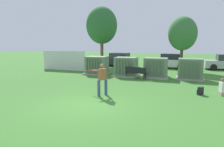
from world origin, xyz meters
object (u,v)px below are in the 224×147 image
object	(u,v)px
transformer_mid_west	(126,67)
sports_ball	(111,101)
batter	(102,78)
backpack	(200,91)
park_bench	(136,72)
transformer_east	(190,69)
parked_car_left_of_center	(170,61)
parked_car_leftmost	(119,60)
transformer_mid_east	(156,68)
transformer_west	(97,66)
seated_spectator	(224,89)

from	to	relation	value
transformer_mid_west	sports_ball	bearing A→B (deg)	-79.94
batter	backpack	size ratio (longest dim) A/B	3.95
park_bench	backpack	xyz separation A→B (m)	(4.56, -4.03, -0.32)
transformer_east	batter	xyz separation A→B (m)	(-4.64, -6.96, 0.19)
batter	parked_car_left_of_center	size ratio (longest dim) A/B	0.40
parked_car_leftmost	parked_car_left_of_center	size ratio (longest dim) A/B	0.99
parked_car_left_of_center	transformer_east	bearing A→B (deg)	-74.52
transformer_mid_west	batter	size ratio (longest dim) A/B	1.21
transformer_east	transformer_mid_west	bearing A→B (deg)	-178.18
transformer_mid_west	transformer_mid_east	bearing A→B (deg)	1.23
transformer_mid_west	transformer_east	size ratio (longest dim) A/B	1.00
batter	transformer_west	bearing A→B (deg)	115.23
transformer_east	parked_car_leftmost	distance (m)	10.44
transformer_mid_east	transformer_east	size ratio (longest dim) A/B	1.00
sports_ball	backpack	bearing A→B (deg)	35.04
batter	parked_car_left_of_center	xyz separation A→B (m)	(2.71, 13.93, -0.22)
batter	parked_car_leftmost	distance (m)	14.12
transformer_west	transformer_mid_east	distance (m)	5.26
backpack	parked_car_leftmost	distance (m)	14.51
seated_spectator	batter	bearing A→B (deg)	-160.92
transformer_west	parked_car_leftmost	xyz separation A→B (m)	(-0.05, 6.81, -0.04)
park_bench	sports_ball	world-z (taller)	park_bench
parked_car_left_of_center	batter	bearing A→B (deg)	-101.00
transformer_mid_east	backpack	world-z (taller)	transformer_mid_east
park_bench	batter	size ratio (longest dim) A/B	1.06
transformer_mid_west	transformer_mid_east	world-z (taller)	same
transformer_mid_east	parked_car_left_of_center	distance (m)	7.12
transformer_east	backpack	xyz separation A→B (m)	(0.45, -5.05, -0.57)
batter	parked_car_leftmost	world-z (taller)	batter
batter	transformer_east	bearing A→B (deg)	56.31
park_bench	seated_spectator	world-z (taller)	seated_spectator
transformer_west	parked_car_leftmost	bearing A→B (deg)	90.40
transformer_mid_east	batter	xyz separation A→B (m)	(-2.00, -6.85, 0.19)
sports_ball	backpack	world-z (taller)	backpack
transformer_west	backpack	bearing A→B (deg)	-31.03
transformer_west	backpack	xyz separation A→B (m)	(8.35, -5.02, -0.57)
transformer_mid_west	transformer_mid_east	xyz separation A→B (m)	(2.50, 0.05, 0.00)
transformer_mid_west	sports_ball	size ratio (longest dim) A/B	23.33
transformer_mid_east	park_bench	distance (m)	1.75
transformer_east	batter	size ratio (longest dim) A/B	1.21
park_bench	seated_spectator	distance (m)	6.88
transformer_east	sports_ball	world-z (taller)	transformer_east
transformer_west	transformer_east	xyz separation A→B (m)	(7.90, 0.03, 0.00)
batter	sports_ball	world-z (taller)	batter
transformer_mid_east	transformer_east	world-z (taller)	same
transformer_mid_west	transformer_mid_east	distance (m)	2.50
transformer_west	transformer_mid_west	distance (m)	2.77
parked_car_leftmost	parked_car_left_of_center	xyz separation A→B (m)	(6.01, 0.20, 0.00)
park_bench	transformer_mid_west	bearing A→B (deg)	139.98
transformer_mid_west	batter	bearing A→B (deg)	-85.82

